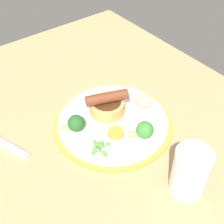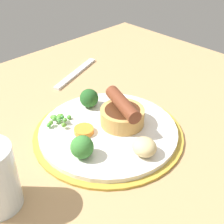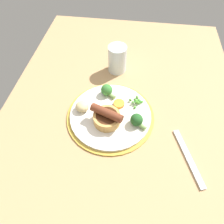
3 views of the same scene
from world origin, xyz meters
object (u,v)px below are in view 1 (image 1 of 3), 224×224
object	(u,v)px
carrot_slice_0	(116,133)
drinking_glass	(190,172)
broccoli_floret_far	(75,123)
broccoli_floret_near	(144,130)
potato_chunk_0	(144,101)
dinner_plate	(113,122)
sausage_pudding	(107,105)
pea_pile	(99,147)

from	to	relation	value
carrot_slice_0	drinking_glass	world-z (taller)	drinking_glass
broccoli_floret_far	drinking_glass	distance (cm)	27.05
broccoli_floret_near	potato_chunk_0	distance (cm)	10.38
dinner_plate	broccoli_floret_far	distance (cm)	9.30
dinner_plate	broccoli_floret_near	world-z (taller)	broccoli_floret_near
broccoli_floret_far	potato_chunk_0	xyz separation A→B (cm)	(-3.21, -17.75, -0.39)
drinking_glass	sausage_pudding	bearing A→B (deg)	-0.04
dinner_plate	pea_pile	bearing A→B (deg)	125.52
broccoli_floret_far	potato_chunk_0	bearing A→B (deg)	24.57
broccoli_floret_near	drinking_glass	xyz separation A→B (cm)	(-14.47, 1.68, 1.91)
potato_chunk_0	drinking_glass	bearing A→B (deg)	158.78
carrot_slice_0	drinking_glass	bearing A→B (deg)	-171.16
broccoli_floret_near	drinking_glass	world-z (taller)	drinking_glass
dinner_plate	potato_chunk_0	xyz separation A→B (cm)	(-0.53, -9.25, 2.30)
sausage_pudding	carrot_slice_0	world-z (taller)	sausage_pudding
pea_pile	broccoli_floret_near	xyz separation A→B (cm)	(-2.56, -10.28, 0.85)
broccoli_floret_near	broccoli_floret_far	bearing A→B (deg)	170.07
sausage_pudding	pea_pile	size ratio (longest dim) A/B	1.92
dinner_plate	drinking_glass	world-z (taller)	drinking_glass
pea_pile	carrot_slice_0	size ratio (longest dim) A/B	1.47
carrot_slice_0	sausage_pudding	bearing A→B (deg)	-22.28
potato_chunk_0	pea_pile	bearing A→B (deg)	106.68
broccoli_floret_far	carrot_slice_0	size ratio (longest dim) A/B	1.44
potato_chunk_0	sausage_pudding	bearing A→B (deg)	67.17
pea_pile	broccoli_floret_far	distance (cm)	8.42
sausage_pudding	drinking_glass	xyz separation A→B (cm)	(-25.80, 0.02, 1.53)
drinking_glass	broccoli_floret_near	bearing A→B (deg)	-6.62
sausage_pudding	pea_pile	distance (cm)	12.36
potato_chunk_0	carrot_slice_0	bearing A→B (deg)	106.98
dinner_plate	drinking_glass	distance (cm)	23.19
broccoli_floret_near	potato_chunk_0	size ratio (longest dim) A/B	1.22
dinner_plate	broccoli_floret_far	xyz separation A→B (cm)	(2.68, 8.49, 2.68)
pea_pile	broccoli_floret_near	bearing A→B (deg)	-103.98
broccoli_floret_near	dinner_plate	bearing A→B (deg)	141.07
pea_pile	potato_chunk_0	size ratio (longest dim) A/B	1.24
broccoli_floret_far	carrot_slice_0	bearing A→B (deg)	-12.39
dinner_plate	sausage_pudding	distance (cm)	4.42
sausage_pudding	carrot_slice_0	bearing A→B (deg)	88.25
broccoli_floret_near	potato_chunk_0	world-z (taller)	broccoli_floret_near
broccoli_floret_far	carrot_slice_0	xyz separation A→B (cm)	(-6.72, -6.23, -1.36)
broccoli_floret_near	drinking_glass	size ratio (longest dim) A/B	0.51
dinner_plate	broccoli_floret_far	size ratio (longest dim) A/B	5.35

